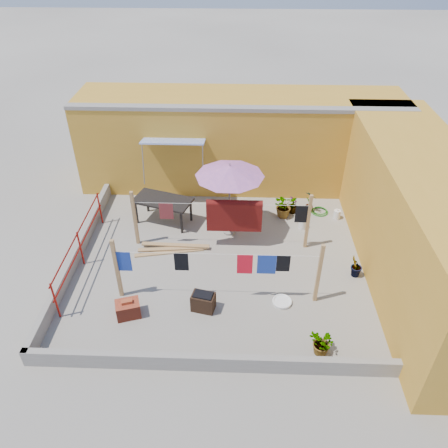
{
  "coord_description": "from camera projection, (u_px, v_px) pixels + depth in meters",
  "views": [
    {
      "loc": [
        0.46,
        -9.47,
        8.13
      ],
      "look_at": [
        0.11,
        0.3,
        1.12
      ],
      "focal_mm": 35.0,
      "sensor_mm": 36.0,
      "label": 1
    }
  ],
  "objects": [
    {
      "name": "plant_right_b",
      "position": [
        356.0,
        267.0,
        11.76
      ],
      "size": [
        0.48,
        0.48,
        0.69
      ],
      "primitive_type": "imported",
      "rotation": [
        0.0,
        0.0,
        3.92
      ],
      "color": "#1A5B1B",
      "rests_on": "ground"
    },
    {
      "name": "green_hose",
      "position": [
        320.0,
        211.0,
        14.48
      ],
      "size": [
        0.56,
        0.56,
        0.08
      ],
      "color": "#1C6A17",
      "rests_on": "ground"
    },
    {
      "name": "wall_right",
      "position": [
        419.0,
        220.0,
        11.36
      ],
      "size": [
        2.4,
        9.0,
        3.2
      ],
      "primitive_type": "cube",
      "color": "#C1882A",
      "rests_on": "ground"
    },
    {
      "name": "brazier",
      "position": [
        203.0,
        302.0,
        10.84
      ],
      "size": [
        0.63,
        0.49,
        0.51
      ],
      "color": "black",
      "rests_on": "ground"
    },
    {
      "name": "plant_back_a",
      "position": [
        284.0,
        206.0,
        14.1
      ],
      "size": [
        0.89,
        0.83,
        0.8
      ],
      "primitive_type": "imported",
      "rotation": [
        0.0,
        0.0,
        0.34
      ],
      "color": "#1A5B1B",
      "rests_on": "ground"
    },
    {
      "name": "white_basin",
      "position": [
        282.0,
        302.0,
        11.12
      ],
      "size": [
        0.5,
        0.5,
        0.09
      ],
      "color": "white",
      "rests_on": "ground"
    },
    {
      "name": "parapet_front",
      "position": [
        213.0,
        363.0,
        9.41
      ],
      "size": [
        8.3,
        0.16,
        0.44
      ],
      "primitive_type": "cube",
      "color": "gray",
      "rests_on": "ground"
    },
    {
      "name": "parapet_left",
      "position": [
        77.0,
        253.0,
        12.43
      ],
      "size": [
        0.16,
        7.3,
        0.44
      ],
      "primitive_type": "cube",
      "color": "gray",
      "rests_on": "ground"
    },
    {
      "name": "ground",
      "position": [
        220.0,
        262.0,
        12.44
      ],
      "size": [
        80.0,
        80.0,
        0.0
      ],
      "primitive_type": "plane",
      "color": "#9E998E",
      "rests_on": "ground"
    },
    {
      "name": "plant_back_b",
      "position": [
        293.0,
        205.0,
        14.33
      ],
      "size": [
        0.39,
        0.39,
        0.59
      ],
      "primitive_type": "imported",
      "rotation": [
        0.0,
        0.0,
        1.78
      ],
      "color": "#1A5B1B",
      "rests_on": "ground"
    },
    {
      "name": "patio_umbrella",
      "position": [
        230.0,
        171.0,
        12.34
      ],
      "size": [
        2.54,
        2.54,
        2.4
      ],
      "color": "gray",
      "rests_on": "ground"
    },
    {
      "name": "outdoor_table",
      "position": [
        163.0,
        202.0,
        13.63
      ],
      "size": [
        1.98,
        1.41,
        0.84
      ],
      "color": "black",
      "rests_on": "ground"
    },
    {
      "name": "red_railing",
      "position": [
        79.0,
        244.0,
        11.97
      ],
      "size": [
        0.05,
        4.2,
        1.1
      ],
      "color": "maroon",
      "rests_on": "ground"
    },
    {
      "name": "plant_right_c",
      "position": [
        323.0,
        344.0,
        9.68
      ],
      "size": [
        0.73,
        0.76,
        0.65
      ],
      "primitive_type": "imported",
      "rotation": [
        0.0,
        0.0,
        5.22
      ],
      "color": "#1A5B1B",
      "rests_on": "ground"
    },
    {
      "name": "water_jug_b",
      "position": [
        337.0,
        214.0,
        14.13
      ],
      "size": [
        0.22,
        0.22,
        0.35
      ],
      "color": "white",
      "rests_on": "ground"
    },
    {
      "name": "clothesline_rig",
      "position": [
        231.0,
        222.0,
        12.26
      ],
      "size": [
        5.09,
        2.35,
        1.8
      ],
      "color": "tan",
      "rests_on": "ground"
    },
    {
      "name": "lumber_pile",
      "position": [
        172.0,
        249.0,
        12.83
      ],
      "size": [
        2.17,
        0.61,
        0.13
      ],
      "color": "tan",
      "rests_on": "ground"
    },
    {
      "name": "water_jug_a",
      "position": [
        302.0,
        223.0,
        13.7
      ],
      "size": [
        0.23,
        0.23,
        0.37
      ],
      "color": "white",
      "rests_on": "ground"
    },
    {
      "name": "brick_stack",
      "position": [
        128.0,
        309.0,
        10.68
      ],
      "size": [
        0.68,
        0.58,
        0.51
      ],
      "color": "#9E3824",
      "rests_on": "ground"
    },
    {
      "name": "wall_back",
      "position": [
        240.0,
        140.0,
        15.3
      ],
      "size": [
        11.0,
        3.27,
        3.21
      ],
      "color": "#C1882A",
      "rests_on": "ground"
    },
    {
      "name": "plant_right_a",
      "position": [
        310.0,
        202.0,
        14.32
      ],
      "size": [
        0.47,
        0.49,
        0.78
      ],
      "primitive_type": "imported",
      "rotation": [
        0.0,
        0.0,
        2.25
      ],
      "color": "#1A5B1B",
      "rests_on": "ground"
    }
  ]
}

